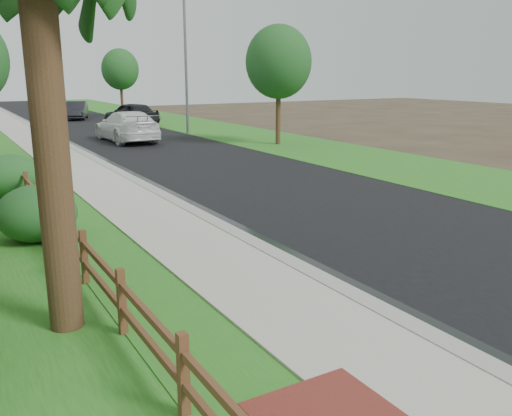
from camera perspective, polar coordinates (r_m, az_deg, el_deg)
ground at (r=8.49m, az=17.46°, el=-14.53°), size 120.00×120.00×0.00m
road at (r=41.37m, az=-15.96°, el=8.05°), size 8.00×90.00×0.02m
curb at (r=40.52m, az=-21.75°, el=7.55°), size 0.40×90.00×0.12m
wet_gutter at (r=40.58m, az=-21.26°, el=7.55°), size 0.50×90.00×0.00m
sidewalk at (r=40.35m, az=-23.58°, el=7.34°), size 2.20×90.00×0.10m
verge_far at (r=43.60m, az=-7.08°, el=8.77°), size 6.00×90.00×0.04m
ranch_fence at (r=11.94m, az=-18.96°, el=-3.03°), size 0.12×16.92×1.10m
white_suv at (r=33.06m, az=-13.44°, el=8.38°), size 2.59×6.15×1.77m
dark_car_mid at (r=42.99m, az=-13.01°, el=9.64°), size 3.37×5.56×1.77m
dark_car_far at (r=50.22m, az=-18.39°, el=9.74°), size 3.02×4.92×1.53m
streetlight at (r=36.53m, az=-7.69°, el=15.54°), size 2.02×0.58×8.80m
boulder at (r=14.49m, az=-22.23°, el=-1.22°), size 1.42×1.19×0.82m
shrub_c at (r=14.03m, az=-22.08°, el=-0.53°), size 2.33×2.33×1.37m
shrub_d at (r=19.23m, az=-24.54°, el=3.03°), size 2.37×2.37×1.42m
tree_near_right at (r=30.60m, az=2.40°, el=15.09°), size 3.63×3.63×6.53m
tree_far_right at (r=51.22m, az=-14.11°, el=13.97°), size 3.28×3.28×6.06m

